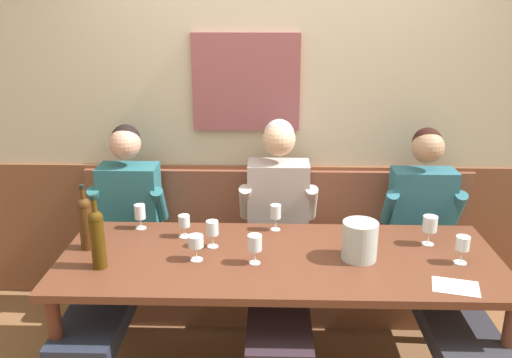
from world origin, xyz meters
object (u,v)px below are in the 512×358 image
Objects in this scene: person_center_left_seat at (435,256)px; person_right_seat at (278,247)px; dining_table at (279,269)px; ice_bucket at (360,241)px; wine_bottle_amber_mid at (86,221)px; wine_glass_mid_left at (462,245)px; wine_glass_mid_right at (212,229)px; wine_glass_center_rear at (430,225)px; wine_bottle_clear_water at (97,237)px; wall_bench at (277,272)px; person_left_seat at (117,249)px; wine_glass_center_front at (255,244)px; wine_glass_left_end at (184,222)px; wine_glass_by_bottle at (140,213)px; wine_glass_near_bucket at (276,212)px; wine_glass_right_end at (196,243)px.

person_right_seat is at bearing 177.93° from person_center_left_seat.
ice_bucket reaches higher than dining_table.
wine_bottle_amber_mid reaches higher than ice_bucket.
wine_glass_mid_left is 0.98× the size of wine_glass_mid_right.
wine_bottle_amber_mid is 2.20× the size of wine_glass_center_rear.
wine_bottle_amber_mid is 0.25m from wine_bottle_clear_water.
person_center_left_seat is 0.31m from wine_glass_center_rear.
wine_glass_mid_right is at bearing -170.83° from person_center_left_seat.
wall_bench reaches higher than wine_glass_center_rear.
person_left_seat is 8.61× the size of wine_glass_mid_right.
person_right_seat reaches higher than wine_bottle_clear_water.
wine_glass_center_front is 1.20× the size of wine_glass_left_end.
person_right_seat reaches higher than wine_glass_left_end.
dining_table is 15.60× the size of wine_glass_mid_left.
wine_glass_by_bottle is at bearing 157.37° from dining_table.
dining_table is 0.24m from wine_glass_center_front.
wine_glass_mid_right is (0.59, -0.23, 0.24)m from person_left_seat.
ice_bucket is (-0.50, -0.32, 0.24)m from person_center_left_seat.
wine_glass_near_bucket is (-0.02, -0.36, 0.58)m from wall_bench.
wine_glass_center_front is at bearing -99.21° from wall_bench.
wine_bottle_clear_water is 2.82× the size of wine_glass_right_end.
wine_glass_center_front is (-1.03, -0.39, 0.25)m from person_center_left_seat.
wine_glass_center_rear is (0.94, 0.25, 0.01)m from wine_glass_center_front.
wine_bottle_clear_water is at bearing -134.74° from wine_glass_left_end.
wine_glass_center_rear reaches higher than dining_table.
wine_glass_left_end is (0.27, -0.11, -0.00)m from wine_glass_by_bottle.
wine_glass_by_bottle is at bearing 158.38° from wine_glass_left_end.
wall_bench is at bearing 43.12° from wine_bottle_clear_water.
wine_glass_near_bucket is 1.14× the size of wine_glass_right_end.
wine_glass_center_front is (-1.04, -0.03, 0.00)m from wine_glass_mid_left.
wine_glass_mid_left is (1.94, -0.12, -0.05)m from wine_bottle_amber_mid.
wine_glass_near_bucket is (-0.93, 0.03, 0.25)m from person_center_left_seat.
wine_glass_mid_left is at bearing -6.79° from wine_glass_mid_right.
wine_bottle_amber_mid is 0.94× the size of wine_bottle_clear_water.
person_center_left_seat is (0.91, -0.39, 0.33)m from wall_bench.
wine_glass_right_end is (-1.33, -0.36, 0.24)m from person_center_left_seat.
person_right_seat is (-0.00, 0.34, -0.03)m from dining_table.
wine_bottle_clear_water is 0.77m from wine_glass_center_front.
person_right_seat reaches higher than person_left_seat.
wine_glass_center_rear is (1.17, 0.06, 0.01)m from wine_glass_mid_right.
wine_bottle_amber_mid is 0.91m from wine_glass_center_front.
wall_bench is at bearing 146.94° from wine_glass_center_rear.
wine_glass_by_bottle is at bearing -155.80° from wall_bench.
ice_bucket is 1.23× the size of wine_glass_center_rear.
wine_glass_center_front is at bearing -9.33° from wine_bottle_amber_mid.
wine_glass_by_bottle is (-1.21, 0.35, -0.01)m from ice_bucket.
dining_table is at bearing -3.74° from wine_bottle_amber_mid.
person_left_seat reaches higher than wall_bench.
wine_glass_mid_right is (-1.27, 0.15, 0.00)m from wine_glass_mid_left.
wine_glass_mid_left and wine_glass_by_bottle have the same top height.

